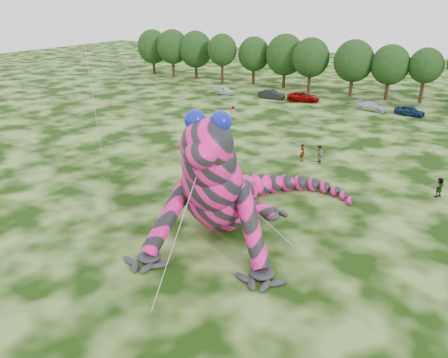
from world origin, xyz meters
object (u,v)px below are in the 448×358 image
object	(u,v)px
tree_1	(173,53)
tree_4	(254,61)
spectator_5	(439,187)
tree_2	(196,55)
tree_5	(285,61)
tree_0	(153,52)
tree_3	(222,59)
car_2	(304,97)
spectator_1	(319,154)
inflatable_gecko	(227,162)
car_1	(271,94)
car_4	(410,111)
tree_8	(389,73)
tree_7	(353,68)
spectator_0	(302,153)
car_0	(224,90)
spectator_4	(233,112)
tree_9	(424,76)
tree_6	(310,65)
car_3	(371,106)

from	to	relation	value
tree_1	tree_4	xyz separation A→B (m)	(18.71, 0.66, -0.38)
spectator_5	tree_1	bearing A→B (deg)	-90.55
tree_2	tree_5	world-z (taller)	tree_5
tree_0	tree_3	world-z (taller)	tree_0
tree_0	tree_5	size ratio (longest dim) A/B	0.97
car_2	spectator_5	size ratio (longest dim) A/B	3.09
car_2	spectator_1	bearing A→B (deg)	-165.71
inflatable_gecko	tree_1	xyz separation A→B (m)	(-42.47, 51.72, 0.02)
car_1	car_4	world-z (taller)	car_1
tree_8	car_1	world-z (taller)	tree_8
tree_7	spectator_0	distance (m)	35.35
inflatable_gecko	spectator_0	size ratio (longest dim) A/B	10.37
inflatable_gecko	tree_1	bearing A→B (deg)	113.80
car_0	spectator_4	distance (m)	16.74
tree_0	spectator_1	distance (m)	62.70
car_2	spectator_0	distance (m)	28.86
inflatable_gecko	tree_0	world-z (taller)	inflatable_gecko
tree_0	tree_7	world-z (taller)	tree_0
tree_8	car_0	xyz separation A→B (m)	(-25.67, -9.30, -3.77)
spectator_0	spectator_1	bearing A→B (deg)	-134.97
tree_1	tree_9	distance (m)	49.43
car_2	spectator_1	size ratio (longest dim) A/B	2.81
inflatable_gecko	spectator_5	world-z (taller)	inflatable_gecko
spectator_5	spectator_1	bearing A→B (deg)	-69.67
car_0	tree_6	bearing A→B (deg)	-44.88
tree_2	tree_5	bearing A→B (deg)	-0.94
car_3	tree_3	bearing A→B (deg)	83.35
tree_6	tree_8	distance (m)	13.34
tree_5	car_2	xyz separation A→B (m)	(7.48, -9.40, -4.16)
tree_6	spectator_4	distance (m)	23.36
car_4	tree_2	bearing A→B (deg)	86.72
tree_7	spectator_1	world-z (taller)	tree_7
tree_2	tree_8	distance (m)	38.84
tree_0	spectator_1	world-z (taller)	tree_0
tree_0	spectator_1	size ratio (longest dim) A/B	5.05
car_1	car_4	size ratio (longest dim) A/B	1.09
tree_1	car_1	bearing A→B (deg)	-19.49
tree_0	spectator_5	xyz separation A→B (m)	(61.95, -39.85, -3.90)
car_2	spectator_0	xyz separation A→B (m)	(9.88, -27.11, 0.21)
inflatable_gecko	tree_7	size ratio (longest dim) A/B	2.06
tree_5	tree_7	world-z (taller)	tree_5
spectator_1	tree_1	bearing A→B (deg)	-166.35
tree_7	car_4	bearing A→B (deg)	-39.45
tree_1	tree_8	bearing A→B (deg)	-1.38
tree_0	tree_1	distance (m)	6.32
car_4	car_1	bearing A→B (deg)	99.10
tree_1	tree_8	xyz separation A→B (m)	(44.14, -1.07, -0.43)
tree_0	tree_9	world-z (taller)	tree_0
tree_1	car_4	distance (m)	50.48
tree_7	car_2	world-z (taller)	tree_7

